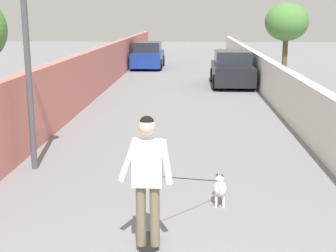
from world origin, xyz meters
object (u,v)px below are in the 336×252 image
Objects in this scene: tree_right_near at (287,23)px; dog at (219,188)px; person_skateboarder at (147,171)px; lamp_post at (26,30)px; skateboard at (148,246)px; car_far at (148,56)px; car_near at (232,70)px.

tree_right_near reaches higher than dog.
tree_right_near is 2.08× the size of person_skateboarder.
dog is (-14.95, 3.86, -2.46)m from tree_right_near.
tree_right_near is 0.91× the size of lamp_post.
car_far is (22.40, 2.03, 0.65)m from skateboard.
person_skateboarder is (-16.62, 4.89, -1.63)m from tree_right_near.
skateboard is at bearing 148.31° from dog.
lamp_post is at bearing 65.55° from dog.
lamp_post is 4.98× the size of skateboard.
lamp_post is 0.98× the size of car_far.
skateboard is at bearing 163.59° from tree_right_near.
tree_right_near reaches higher than person_skateboarder.
dog is at bearing -31.69° from person_skateboarder.
skateboard is 22.50m from car_far.
lamp_post is (-13.29, 7.52, 0.03)m from tree_right_near.
skateboard is at bearing 10.62° from person_skateboarder.
dog is at bearing 165.51° from tree_right_near.
car_near and car_far have the same top height.
lamp_post reaches higher than skateboard.
car_near is at bearing -148.25° from car_far.
skateboard is (-3.33, -2.63, -2.70)m from lamp_post.
dog is (1.67, -1.03, 0.21)m from skateboard.
tree_right_near is 0.93× the size of car_near.
person_skateboarder is 0.45× the size of car_near.
person_skateboarder is at bearing 148.31° from dog.
dog is (1.67, -1.03, -0.83)m from person_skateboarder.
tree_right_near reaches higher than car_far.
person_skateboarder is (-3.33, -2.63, -1.66)m from lamp_post.
car_near is at bearing -22.55° from lamp_post.
tree_right_near is at bearing -16.41° from skateboard.
car_far reaches higher than skateboard.
car_far is at bearing 31.75° from car_near.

